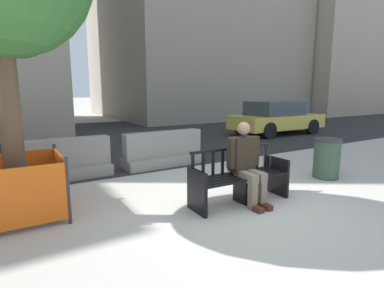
{
  "coord_description": "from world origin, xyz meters",
  "views": [
    {
      "loc": [
        -2.96,
        -3.34,
        1.78
      ],
      "look_at": [
        0.14,
        1.73,
        0.75
      ],
      "focal_mm": 28.0,
      "sensor_mm": 36.0,
      "label": 1
    }
  ],
  "objects_px": {
    "street_bench": "(239,179)",
    "trash_bin": "(327,158)",
    "construction_fence": "(17,186)",
    "car_taxi_near": "(276,118)",
    "jersey_barrier_left": "(61,163)",
    "seated_person": "(246,161)",
    "jersey_barrier_centre": "(164,152)"
  },
  "relations": [
    {
      "from": "street_bench",
      "to": "car_taxi_near",
      "type": "relative_size",
      "value": 0.41
    },
    {
      "from": "jersey_barrier_centre",
      "to": "jersey_barrier_left",
      "type": "height_order",
      "value": "same"
    },
    {
      "from": "jersey_barrier_left",
      "to": "car_taxi_near",
      "type": "distance_m",
      "value": 9.23
    },
    {
      "from": "street_bench",
      "to": "seated_person",
      "type": "distance_m",
      "value": 0.31
    },
    {
      "from": "construction_fence",
      "to": "car_taxi_near",
      "type": "relative_size",
      "value": 0.29
    },
    {
      "from": "seated_person",
      "to": "jersey_barrier_centre",
      "type": "bearing_deg",
      "value": 90.23
    },
    {
      "from": "street_bench",
      "to": "construction_fence",
      "type": "xyz_separation_m",
      "value": [
        -3.09,
        1.16,
        0.07
      ]
    },
    {
      "from": "street_bench",
      "to": "seated_person",
      "type": "bearing_deg",
      "value": -37.57
    },
    {
      "from": "street_bench",
      "to": "construction_fence",
      "type": "height_order",
      "value": "construction_fence"
    },
    {
      "from": "trash_bin",
      "to": "seated_person",
      "type": "bearing_deg",
      "value": -175.04
    },
    {
      "from": "jersey_barrier_left",
      "to": "trash_bin",
      "type": "relative_size",
      "value": 2.43
    },
    {
      "from": "street_bench",
      "to": "trash_bin",
      "type": "distance_m",
      "value": 2.5
    },
    {
      "from": "jersey_barrier_left",
      "to": "construction_fence",
      "type": "bearing_deg",
      "value": -114.5
    },
    {
      "from": "construction_fence",
      "to": "street_bench",
      "type": "bearing_deg",
      "value": -20.65
    },
    {
      "from": "street_bench",
      "to": "trash_bin",
      "type": "relative_size",
      "value": 2.04
    },
    {
      "from": "seated_person",
      "to": "jersey_barrier_left",
      "type": "distance_m",
      "value": 3.84
    },
    {
      "from": "jersey_barrier_left",
      "to": "construction_fence",
      "type": "distance_m",
      "value": 1.98
    },
    {
      "from": "seated_person",
      "to": "trash_bin",
      "type": "distance_m",
      "value": 2.44
    },
    {
      "from": "jersey_barrier_centre",
      "to": "car_taxi_near",
      "type": "height_order",
      "value": "car_taxi_near"
    },
    {
      "from": "street_bench",
      "to": "jersey_barrier_centre",
      "type": "height_order",
      "value": "street_bench"
    },
    {
      "from": "construction_fence",
      "to": "trash_bin",
      "type": "xyz_separation_m",
      "value": [
        5.58,
        -1.01,
        -0.05
      ]
    },
    {
      "from": "street_bench",
      "to": "car_taxi_near",
      "type": "xyz_separation_m",
      "value": [
        6.62,
        5.42,
        0.31
      ]
    },
    {
      "from": "street_bench",
      "to": "trash_bin",
      "type": "bearing_deg",
      "value": 3.47
    },
    {
      "from": "street_bench",
      "to": "jersey_barrier_left",
      "type": "height_order",
      "value": "street_bench"
    },
    {
      "from": "street_bench",
      "to": "car_taxi_near",
      "type": "bearing_deg",
      "value": 39.34
    },
    {
      "from": "car_taxi_near",
      "to": "street_bench",
      "type": "bearing_deg",
      "value": -140.66
    },
    {
      "from": "street_bench",
      "to": "jersey_barrier_left",
      "type": "relative_size",
      "value": 0.84
    },
    {
      "from": "street_bench",
      "to": "jersey_barrier_left",
      "type": "distance_m",
      "value": 3.73
    },
    {
      "from": "construction_fence",
      "to": "car_taxi_near",
      "type": "distance_m",
      "value": 10.6
    },
    {
      "from": "jersey_barrier_centre",
      "to": "trash_bin",
      "type": "height_order",
      "value": "jersey_barrier_centre"
    },
    {
      "from": "jersey_barrier_centre",
      "to": "jersey_barrier_left",
      "type": "bearing_deg",
      "value": 179.06
    },
    {
      "from": "jersey_barrier_left",
      "to": "trash_bin",
      "type": "height_order",
      "value": "jersey_barrier_left"
    }
  ]
}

